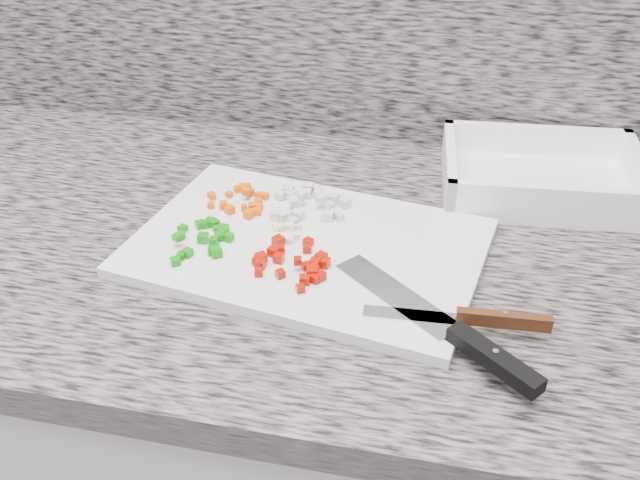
{
  "coord_description": "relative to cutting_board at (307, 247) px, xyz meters",
  "views": [
    {
      "loc": [
        0.27,
        0.71,
        1.4
      ],
      "look_at": [
        0.12,
        1.38,
        0.93
      ],
      "focal_mm": 40.0,
      "sensor_mm": 36.0,
      "label": 1
    }
  ],
  "objects": [
    {
      "name": "paring_knife",
      "position": [
        0.21,
        -0.11,
        0.01
      ],
      "size": [
        0.19,
        0.03,
        0.02
      ],
      "rotation": [
        0.0,
        0.0,
        0.06
      ],
      "color": "silver",
      "rests_on": "cutting_board"
    },
    {
      "name": "tray",
      "position": [
        0.28,
        0.22,
        0.01
      ],
      "size": [
        0.29,
        0.22,
        0.06
      ],
      "rotation": [
        0.0,
        0.0,
        0.09
      ],
      "color": "white",
      "rests_on": "countertop"
    },
    {
      "name": "carrot_pile",
      "position": [
        -0.1,
        0.07,
        0.01
      ],
      "size": [
        0.08,
        0.08,
        0.02
      ],
      "color": "#F05105",
      "rests_on": "cutting_board"
    },
    {
      "name": "cabinet",
      "position": [
        -0.1,
        0.04,
        -0.48
      ],
      "size": [
        3.92,
        0.62,
        0.86
      ],
      "primitive_type": "cube",
      "color": "silver",
      "rests_on": "ground"
    },
    {
      "name": "red_pepper_pile",
      "position": [
        -0.0,
        -0.05,
        0.01
      ],
      "size": [
        0.09,
        0.1,
        0.02
      ],
      "color": "#AB0D02",
      "rests_on": "cutting_board"
    },
    {
      "name": "onion_pile",
      "position": [
        -0.02,
        0.08,
        0.01
      ],
      "size": [
        0.1,
        0.1,
        0.02
      ],
      "color": "beige",
      "rests_on": "cutting_board"
    },
    {
      "name": "countertop",
      "position": [
        -0.1,
        0.04,
        -0.03
      ],
      "size": [
        3.96,
        0.64,
        0.04
      ],
      "primitive_type": "cube",
      "color": "slate",
      "rests_on": "cabinet"
    },
    {
      "name": "green_pepper_pile",
      "position": [
        -0.12,
        -0.02,
        0.01
      ],
      "size": [
        0.07,
        0.1,
        0.02
      ],
      "color": "#107D0B",
      "rests_on": "cutting_board"
    },
    {
      "name": "cutting_board",
      "position": [
        0.0,
        0.0,
        0.0
      ],
      "size": [
        0.45,
        0.34,
        0.01
      ],
      "primitive_type": "cube",
      "rotation": [
        0.0,
        0.0,
        -0.16
      ],
      "color": "white",
      "rests_on": "countertop"
    },
    {
      "name": "chef_knife",
      "position": [
        0.19,
        -0.14,
        0.01
      ],
      "size": [
        0.23,
        0.19,
        0.02
      ],
      "rotation": [
        0.0,
        0.0,
        -0.68
      ],
      "color": "silver",
      "rests_on": "cutting_board"
    },
    {
      "name": "garlic_pile",
      "position": [
        -0.03,
        0.01,
        0.01
      ],
      "size": [
        0.05,
        0.04,
        0.01
      ],
      "color": "beige",
      "rests_on": "cutting_board"
    }
  ]
}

